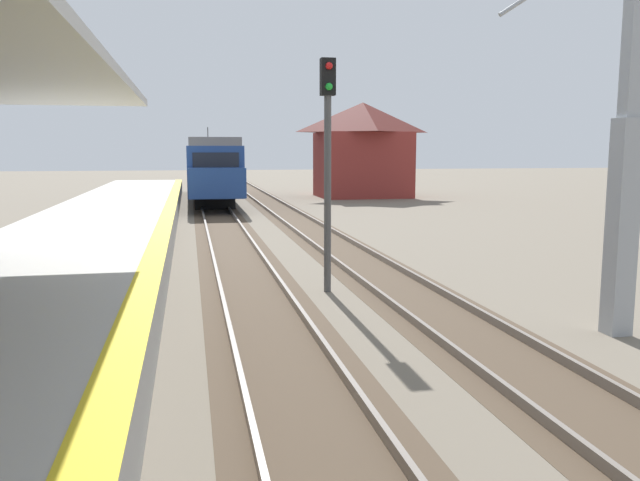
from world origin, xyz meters
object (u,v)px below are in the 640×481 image
rail_signal_post (328,151)px  distant_trackside_house (363,148)px  catenary_pylon_far_side (612,127)px  approaching_train (211,166)px

rail_signal_post → distant_trackside_house: size_ratio=0.79×
catenary_pylon_far_side → approaching_train: bearing=99.9°
approaching_train → catenary_pylon_far_side: catenary_pylon_far_side is taller
approaching_train → distant_trackside_house: bearing=7.7°
approaching_train → rail_signal_post: (1.69, -27.87, 1.02)m
rail_signal_post → distant_trackside_house: bearing=73.5°
distant_trackside_house → rail_signal_post: bearing=-106.5°
catenary_pylon_far_side → distant_trackside_house: bearing=82.0°
rail_signal_post → distant_trackside_house: (8.66, 29.27, 0.14)m
distant_trackside_house → catenary_pylon_far_side: bearing=-98.0°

